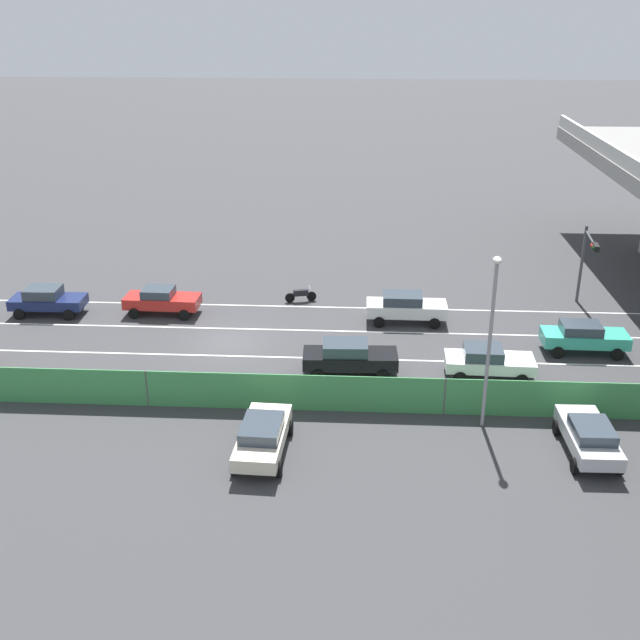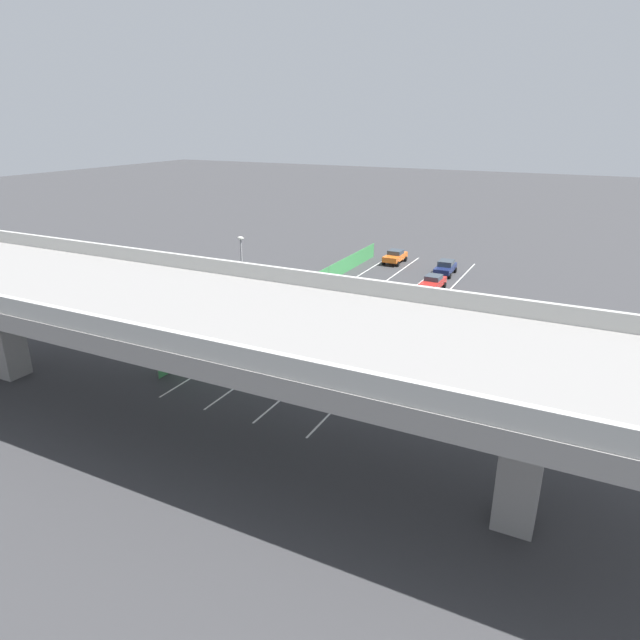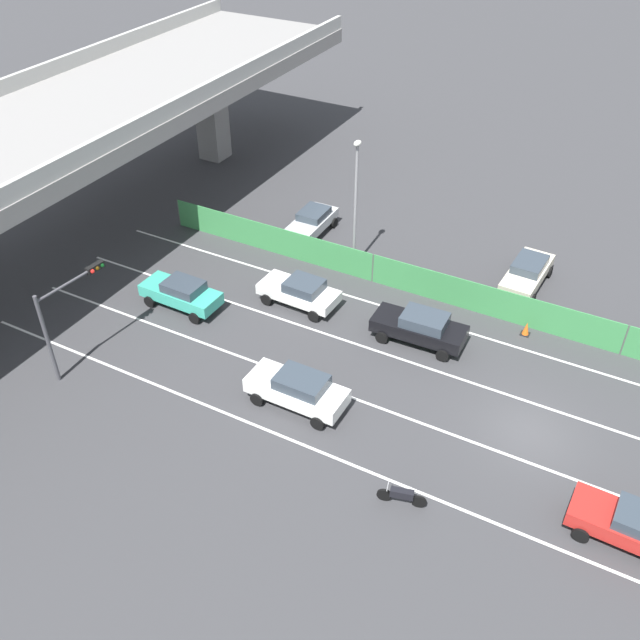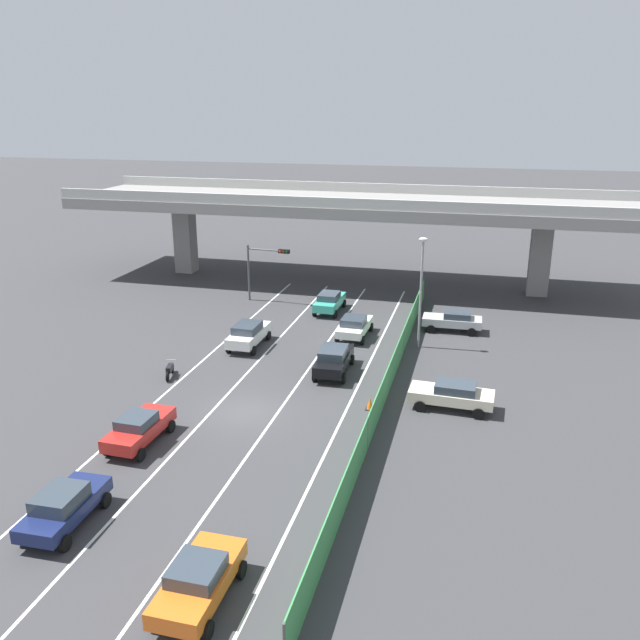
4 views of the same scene
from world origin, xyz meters
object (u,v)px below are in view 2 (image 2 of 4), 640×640
at_px(car_sedan_white, 379,324).
at_px(car_sedan_red, 433,282).
at_px(traffic_light, 357,345).
at_px(car_sedan_black, 322,302).
at_px(car_sedan_navy, 445,267).
at_px(street_lamp, 242,272).
at_px(traffic_cone, 315,291).
at_px(car_hatchback_white, 286,326).
at_px(parked_sedan_cream, 272,283).
at_px(car_taxi_teal, 287,357).
at_px(motorcycle, 434,312).
at_px(parked_wagon_silver, 196,325).
at_px(car_taxi_orange, 395,256).

distance_m(car_sedan_white, car_sedan_red, 14.31).
bearing_deg(traffic_light, car_sedan_black, -55.89).
bearing_deg(car_sedan_navy, traffic_light, 94.39).
xyz_separation_m(street_lamp, traffic_cone, (-1.51, -10.51, -4.30)).
relative_size(car_sedan_white, car_hatchback_white, 1.05).
bearing_deg(traffic_cone, car_sedan_white, 142.39).
xyz_separation_m(car_sedan_red, traffic_light, (-2.01, 24.89, 2.60)).
relative_size(parked_sedan_cream, traffic_light, 0.97).
xyz_separation_m(car_sedan_white, car_taxi_teal, (3.58, 9.16, -0.05)).
distance_m(car_sedan_navy, motorcycle, 15.05).
bearing_deg(car_sedan_white, parked_wagon_silver, 26.61).
distance_m(car_taxi_teal, parked_wagon_silver, 10.28).
bearing_deg(car_sedan_navy, car_sedan_black, 69.12).
xyz_separation_m(motorcycle, traffic_cone, (12.81, -1.39, -0.11)).
bearing_deg(parked_sedan_cream, traffic_light, 134.57).
bearing_deg(car_sedan_black, car_hatchback_white, 90.59).
height_order(motorcycle, parked_wagon_silver, parked_wagon_silver).
distance_m(car_sedan_white, parked_sedan_cream, 15.70).
relative_size(car_sedan_white, traffic_light, 0.95).
bearing_deg(car_sedan_black, parked_wagon_silver, 55.62).
height_order(motorcycle, traffic_light, traffic_light).
xyz_separation_m(car_sedan_navy, parked_wagon_silver, (13.62, 27.84, -0.04)).
height_order(parked_wagon_silver, street_lamp, street_lamp).
relative_size(motorcycle, traffic_cone, 2.60).
bearing_deg(street_lamp, parked_sedan_cream, -72.88).
xyz_separation_m(car_hatchback_white, motorcycle, (-9.61, -9.99, -0.41)).
bearing_deg(car_sedan_navy, street_lamp, 64.32).
height_order(car_taxi_orange, parked_sedan_cream, car_taxi_orange).
xyz_separation_m(car_sedan_navy, car_taxi_teal, (3.61, 30.20, 0.00)).
xyz_separation_m(car_sedan_white, traffic_light, (-2.46, 10.59, 2.53)).
height_order(car_sedan_navy, car_sedan_white, car_sedan_white).
height_order(car_sedan_white, traffic_light, traffic_light).
height_order(parked_sedan_cream, traffic_cone, parked_sedan_cream).
height_order(car_sedan_navy, car_hatchback_white, car_sedan_navy).
height_order(car_taxi_orange, traffic_cone, car_taxi_orange).
xyz_separation_m(car_sedan_red, traffic_cone, (10.40, 6.64, -0.54)).
distance_m(car_taxi_orange, car_hatchback_white, 27.35).
height_order(parked_sedan_cream, parked_wagon_silver, parked_sedan_cream).
bearing_deg(motorcycle, car_sedan_red, -73.27).
bearing_deg(car_sedan_black, car_sedan_red, -122.97).
relative_size(car_sedan_red, parked_sedan_cream, 0.95).
xyz_separation_m(motorcycle, traffic_light, (0.41, 16.86, 3.02)).
xyz_separation_m(car_sedan_navy, parked_sedan_cream, (14.35, 14.59, -0.03)).
height_order(car_sedan_black, car_hatchback_white, car_sedan_black).
distance_m(motorcycle, parked_sedan_cream, 17.20).
relative_size(car_taxi_orange, motorcycle, 2.26).
bearing_deg(car_hatchback_white, car_sedan_black, -89.41).
bearing_deg(parked_wagon_silver, car_sedan_navy, -116.06).
bearing_deg(car_taxi_teal, car_taxi_orange, -84.11).
distance_m(car_sedan_black, motorcycle, 10.20).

